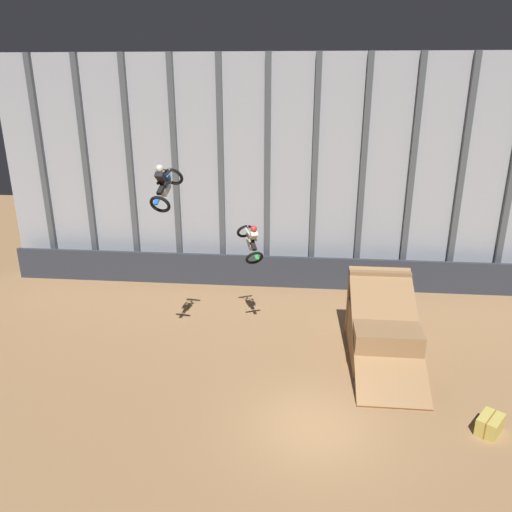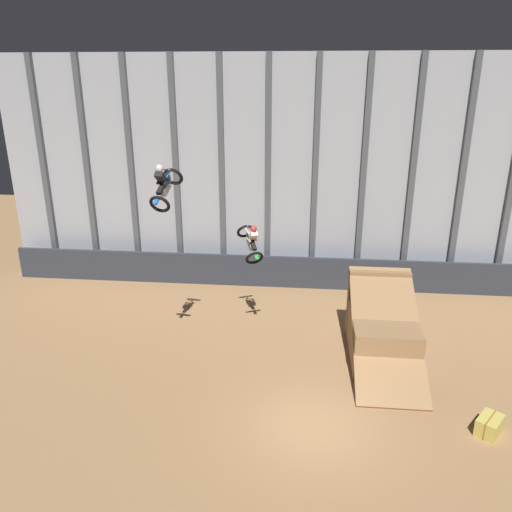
% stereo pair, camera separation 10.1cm
% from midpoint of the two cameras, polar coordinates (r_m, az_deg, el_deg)
% --- Properties ---
extents(ground_plane, '(60.00, 60.00, 0.00)m').
position_cam_midpoint_polar(ground_plane, '(16.52, 6.61, -18.83)').
color(ground_plane, '#9E754C').
extents(arena_back_wall, '(32.00, 0.40, 11.42)m').
position_cam_midpoint_polar(arena_back_wall, '(25.28, 6.90, 9.20)').
color(arena_back_wall, '#A3A8B2').
rests_on(arena_back_wall, ground_plane).
extents(lower_barrier, '(31.36, 0.20, 1.66)m').
position_cam_midpoint_polar(lower_barrier, '(25.71, 6.48, -1.94)').
color(lower_barrier, '#2D333D').
rests_on(lower_barrier, ground_plane).
extents(dirt_ramp, '(2.47, 5.50, 3.05)m').
position_cam_midpoint_polar(dirt_ramp, '(20.25, 14.28, -8.06)').
color(dirt_ramp, '#966F48').
rests_on(dirt_ramp, ground_plane).
extents(rider_bike_left_air, '(0.98, 1.87, 1.70)m').
position_cam_midpoint_polar(rider_bike_left_air, '(17.38, -10.23, 7.95)').
color(rider_bike_left_air, black).
extents(rider_bike_right_air, '(1.35, 1.83, 1.70)m').
position_cam_midpoint_polar(rider_bike_right_air, '(19.96, -0.45, 1.72)').
color(rider_bike_right_air, black).
extents(hay_bale_trackside, '(1.02, 1.08, 0.57)m').
position_cam_midpoint_polar(hay_bale_trackside, '(17.57, 25.27, -17.09)').
color(hay_bale_trackside, '#CCB751').
rests_on(hay_bale_trackside, ground_plane).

